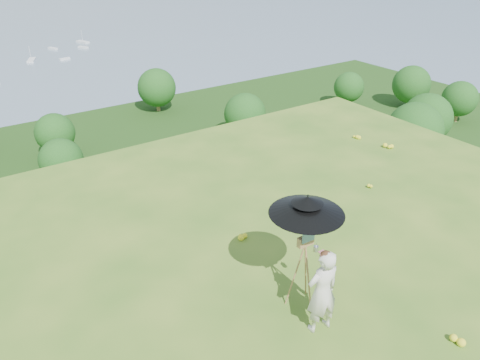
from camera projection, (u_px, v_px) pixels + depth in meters
ground at (335, 244)px, 9.53m from camera, size 14.00×14.00×0.00m
forest_slope at (70, 309)px, 48.66m from camera, size 140.00×56.00×22.00m
shoreline_tier at (9, 204)px, 81.17m from camera, size 170.00×28.00×8.00m
slope_trees at (43, 192)px, 42.12m from camera, size 110.00×50.00×6.00m
harbor_town at (0, 171)px, 78.13m from camera, size 110.00×22.00×5.00m
wildflowers at (327, 236)px, 9.69m from camera, size 10.00×10.50×0.12m
painter at (322, 291)px, 7.16m from camera, size 0.59×0.42×1.50m
field_easel at (303, 268)px, 7.66m from camera, size 0.58×0.58×1.50m
sun_umbrella at (306, 219)px, 7.25m from camera, size 1.20×1.20×0.89m
painter_cap at (326, 254)px, 6.82m from camera, size 0.18×0.22×0.10m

